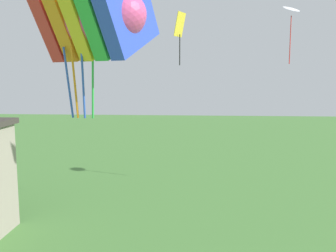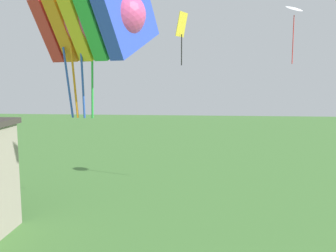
# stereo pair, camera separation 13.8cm
# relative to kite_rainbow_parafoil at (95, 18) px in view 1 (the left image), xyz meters

# --- Properties ---
(kite_rainbow_parafoil) EXTENTS (3.68, 3.35, 3.71)m
(kite_rainbow_parafoil) POSITION_rel_kite_rainbow_parafoil_xyz_m (0.00, 0.00, 0.00)
(kite_rainbow_parafoil) COLOR #E54C8C
(kite_yellow_diamond) EXTENTS (0.55, 0.83, 2.39)m
(kite_yellow_diamond) POSITION_rel_kite_rainbow_parafoil_xyz_m (1.85, 7.88, 0.66)
(kite_yellow_diamond) COLOR yellow
(kite_white_delta) EXTENTS (1.26, 1.24, 3.16)m
(kite_white_delta) POSITION_rel_kite_rainbow_parafoil_xyz_m (7.68, 11.31, 1.94)
(kite_white_delta) COLOR white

